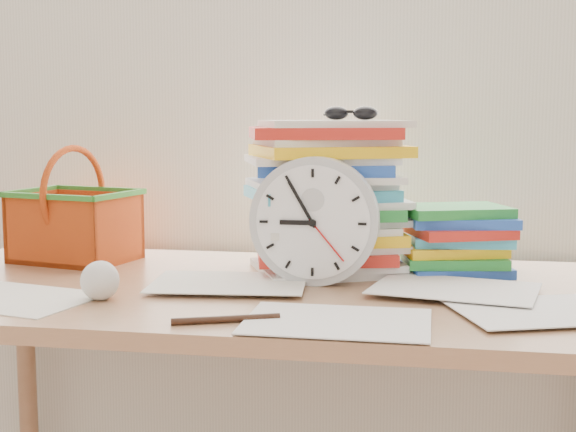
% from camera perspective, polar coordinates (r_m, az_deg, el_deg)
% --- Properties ---
extents(curtain, '(2.40, 0.01, 2.50)m').
position_cam_1_polar(curtain, '(1.86, 0.66, 14.44)').
color(curtain, white).
rests_on(curtain, room_shell).
extents(desk, '(1.40, 0.70, 0.75)m').
position_cam_1_polar(desk, '(1.52, -1.75, -7.72)').
color(desk, '#9A6C48').
rests_on(desk, ground).
extents(paper_stack, '(0.38, 0.34, 0.31)m').
position_cam_1_polar(paper_stack, '(1.62, 2.74, 1.40)').
color(paper_stack, white).
rests_on(paper_stack, desk).
extents(clock, '(0.24, 0.05, 0.24)m').
position_cam_1_polar(clock, '(1.49, 1.91, -0.34)').
color(clock, '#B6B8BA').
rests_on(clock, desk).
extents(sunglasses, '(0.14, 0.13, 0.03)m').
position_cam_1_polar(sunglasses, '(1.58, 4.48, 7.30)').
color(sunglasses, black).
rests_on(sunglasses, paper_stack).
extents(book_stack, '(0.27, 0.23, 0.14)m').
position_cam_1_polar(book_stack, '(1.64, 12.16, -1.69)').
color(book_stack, white).
rests_on(book_stack, desk).
extents(basket, '(0.28, 0.24, 0.25)m').
position_cam_1_polar(basket, '(1.80, -14.96, 0.77)').
color(basket, '#CD4A14').
rests_on(basket, desk).
extents(crumpled_ball, '(0.07, 0.07, 0.07)m').
position_cam_1_polar(crumpled_ball, '(1.42, -13.25, -4.47)').
color(crumpled_ball, white).
rests_on(crumpled_ball, desk).
extents(pen, '(0.16, 0.07, 0.01)m').
position_cam_1_polar(pen, '(1.24, -4.44, -7.33)').
color(pen, black).
rests_on(pen, desk).
extents(scattered_papers, '(1.26, 0.42, 0.02)m').
position_cam_1_polar(scattered_papers, '(1.50, -1.76, -4.74)').
color(scattered_papers, white).
rests_on(scattered_papers, desk).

